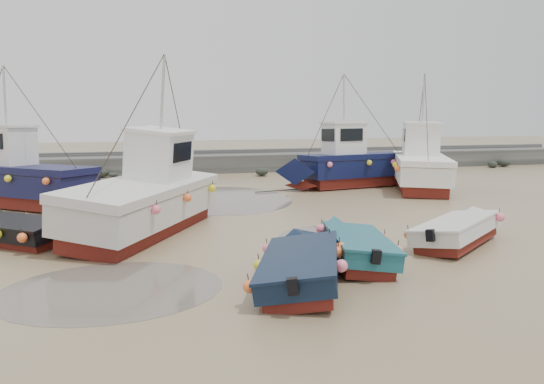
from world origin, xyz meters
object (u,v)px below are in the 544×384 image
(dinghy_2, at_px, (354,242))
(cabin_boat_2, at_px, (348,163))
(cabin_boat_1, at_px, (150,194))
(cabin_boat_0, at_px, (13,176))
(person, at_px, (167,219))
(dinghy_4, at_px, (6,227))
(dinghy_1, at_px, (304,261))
(dinghy_3, at_px, (463,227))
(cabin_boat_3, at_px, (420,164))

(dinghy_2, height_order, cabin_boat_2, cabin_boat_2)
(cabin_boat_1, height_order, cabin_boat_2, same)
(cabin_boat_0, bearing_deg, cabin_boat_2, -47.15)
(dinghy_2, relative_size, person, 3.50)
(dinghy_4, distance_m, cabin_boat_2, 18.13)
(cabin_boat_0, xyz_separation_m, cabin_boat_2, (16.87, 1.86, 0.02))
(dinghy_1, bearing_deg, person, 129.62)
(dinghy_3, height_order, cabin_boat_0, cabin_boat_0)
(dinghy_3, xyz_separation_m, dinghy_4, (-14.43, 3.53, 0.02))
(cabin_boat_1, bearing_deg, dinghy_2, -14.19)
(cabin_boat_0, bearing_deg, dinghy_3, -88.18)
(dinghy_4, distance_m, person, 5.94)
(person, bearing_deg, dinghy_3, 144.33)
(cabin_boat_2, bearing_deg, cabin_boat_1, 117.56)
(cabin_boat_3, xyz_separation_m, person, (-13.89, -4.92, -1.37))
(cabin_boat_2, bearing_deg, dinghy_3, 164.71)
(dinghy_1, height_order, cabin_boat_3, cabin_boat_3)
(cabin_boat_1, relative_size, cabin_boat_3, 1.08)
(dinghy_2, bearing_deg, dinghy_3, 24.05)
(cabin_boat_3, height_order, person, cabin_boat_3)
(dinghy_1, xyz_separation_m, cabin_boat_0, (-9.54, 13.38, 0.81))
(dinghy_3, relative_size, person, 3.45)
(person, bearing_deg, cabin_boat_1, 70.79)
(cabin_boat_2, height_order, person, cabin_boat_2)
(cabin_boat_3, bearing_deg, cabin_boat_1, -131.20)
(cabin_boat_1, relative_size, cabin_boat_2, 1.03)
(dinghy_1, xyz_separation_m, cabin_boat_2, (7.33, 15.24, 0.83))
(dinghy_2, xyz_separation_m, person, (-4.96, 7.32, -0.55))
(dinghy_2, xyz_separation_m, cabin_boat_2, (5.39, 13.81, 0.81))
(dinghy_3, relative_size, dinghy_4, 1.15)
(dinghy_4, bearing_deg, dinghy_2, -76.62)
(dinghy_2, bearing_deg, cabin_boat_0, 143.94)
(dinghy_2, distance_m, cabin_boat_3, 15.18)
(dinghy_3, distance_m, cabin_boat_1, 10.75)
(person, bearing_deg, dinghy_4, 26.20)
(dinghy_4, height_order, person, dinghy_4)
(dinghy_1, bearing_deg, dinghy_2, 56.86)
(dinghy_4, height_order, cabin_boat_1, cabin_boat_1)
(dinghy_2, bearing_deg, cabin_boat_1, 146.51)
(dinghy_3, bearing_deg, dinghy_2, -113.64)
(cabin_boat_1, xyz_separation_m, cabin_boat_3, (14.54, 6.92, 0.04))
(cabin_boat_3, relative_size, person, 5.62)
(dinghy_4, height_order, cabin_boat_0, cabin_boat_0)
(cabin_boat_2, bearing_deg, cabin_boat_3, -124.03)
(cabin_boat_0, relative_size, cabin_boat_3, 0.95)
(dinghy_3, xyz_separation_m, person, (-9.19, 6.27, -0.54))
(dinghy_3, height_order, cabin_boat_2, cabin_boat_2)
(cabin_boat_1, distance_m, cabin_boat_3, 16.10)
(dinghy_3, height_order, dinghy_4, same)
(dinghy_3, height_order, cabin_boat_1, cabin_boat_1)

